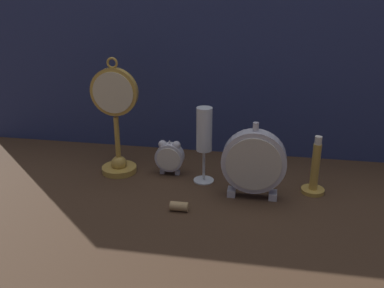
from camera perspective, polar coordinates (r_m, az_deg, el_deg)
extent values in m
plane|color=#422D1E|center=(1.06, -0.77, -7.35)|extent=(4.00, 4.00, 0.00)
cube|color=navy|center=(1.27, 1.98, 10.88)|extent=(1.47, 0.01, 0.56)
cylinder|color=gold|center=(1.21, -9.66, -3.32)|extent=(0.10, 0.10, 0.02)
sphere|color=gold|center=(1.21, -9.71, -2.54)|extent=(0.04, 0.04, 0.04)
cylinder|color=gold|center=(1.18, -9.90, 0.22)|extent=(0.01, 0.01, 0.14)
cylinder|color=gold|center=(1.14, -10.34, 6.85)|extent=(0.13, 0.02, 0.13)
cylinder|color=beige|center=(1.13, -10.51, 6.72)|extent=(0.11, 0.00, 0.11)
torus|color=gold|center=(1.12, -10.60, 10.58)|extent=(0.03, 0.01, 0.03)
cube|color=silver|center=(1.19, -3.96, -3.64)|extent=(0.01, 0.01, 0.01)
cube|color=silver|center=(1.18, -1.95, -3.80)|extent=(0.01, 0.01, 0.01)
cylinder|color=silver|center=(1.17, -3.00, -1.73)|extent=(0.08, 0.03, 0.08)
cylinder|color=silver|center=(1.15, -3.18, -2.05)|extent=(0.06, 0.00, 0.06)
sphere|color=silver|center=(1.16, -3.97, -0.04)|extent=(0.02, 0.02, 0.02)
sphere|color=silver|center=(1.15, -2.09, -0.16)|extent=(0.02, 0.02, 0.02)
cylinder|color=silver|center=(1.15, -3.04, 0.11)|extent=(0.00, 0.00, 0.01)
cube|color=silver|center=(1.08, 5.30, -6.37)|extent=(0.02, 0.03, 0.02)
cube|color=silver|center=(1.07, 10.72, -6.72)|extent=(0.02, 0.03, 0.02)
cylinder|color=silver|center=(1.04, 8.25, -2.30)|extent=(0.16, 0.04, 0.16)
cylinder|color=beige|center=(1.02, 8.20, -2.77)|extent=(0.13, 0.00, 0.13)
cylinder|color=silver|center=(1.01, 8.51, 2.30)|extent=(0.01, 0.01, 0.02)
cylinder|color=silver|center=(1.15, 1.57, -4.78)|extent=(0.05, 0.05, 0.01)
cylinder|color=silver|center=(1.13, 1.59, -2.77)|extent=(0.01, 0.01, 0.08)
cylinder|color=white|center=(1.09, 1.64, 1.97)|extent=(0.04, 0.04, 0.12)
cylinder|color=#E5D17F|center=(1.10, 1.63, 0.97)|extent=(0.04, 0.04, 0.07)
cylinder|color=gold|center=(1.13, 15.78, -5.98)|extent=(0.06, 0.06, 0.01)
cylinder|color=gold|center=(1.10, 16.12, -2.95)|extent=(0.02, 0.02, 0.12)
cylinder|color=silver|center=(1.08, 16.50, 0.47)|extent=(0.02, 0.02, 0.02)
cylinder|color=tan|center=(1.00, -1.73, -8.31)|extent=(0.04, 0.02, 0.02)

